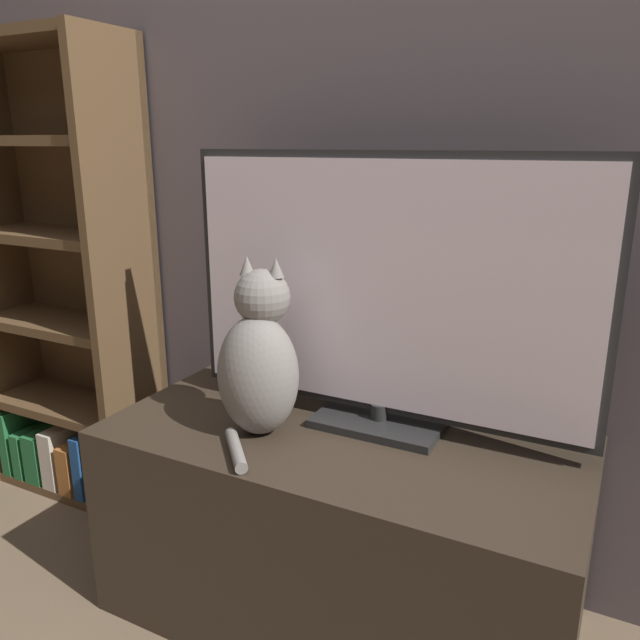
{
  "coord_description": "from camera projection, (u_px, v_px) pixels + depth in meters",
  "views": [
    {
      "loc": [
        0.57,
        -0.32,
        1.17
      ],
      "look_at": [
        -0.06,
        0.9,
        0.78
      ],
      "focal_mm": 35.0,
      "sensor_mm": 36.0,
      "label": 1
    }
  ],
  "objects": [
    {
      "name": "wall_back",
      "position": [
        400.0,
        88.0,
        1.53
      ],
      "size": [
        4.8,
        0.05,
        2.6
      ],
      "color": "#564C51",
      "rests_on": "ground_plane"
    },
    {
      "name": "bookshelf",
      "position": [
        69.0,
        301.0,
        2.07
      ],
      "size": [
        0.61,
        0.28,
        1.48
      ],
      "color": "brown",
      "rests_on": "ground_plane"
    },
    {
      "name": "cat",
      "position": [
        259.0,
        362.0,
        1.45
      ],
      "size": [
        0.22,
        0.3,
        0.42
      ],
      "rotation": [
        0.0,
        0.0,
        0.14
      ],
      "color": "gray",
      "rests_on": "tv_stand"
    },
    {
      "name": "tv",
      "position": [
        383.0,
        295.0,
        1.43
      ],
      "size": [
        1.0,
        0.18,
        0.65
      ],
      "color": "black",
      "rests_on": "tv_stand"
    },
    {
      "name": "tv_stand",
      "position": [
        340.0,
        527.0,
        1.55
      ],
      "size": [
        1.13,
        0.56,
        0.5
      ],
      "color": "#33281E",
      "rests_on": "ground_plane"
    }
  ]
}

